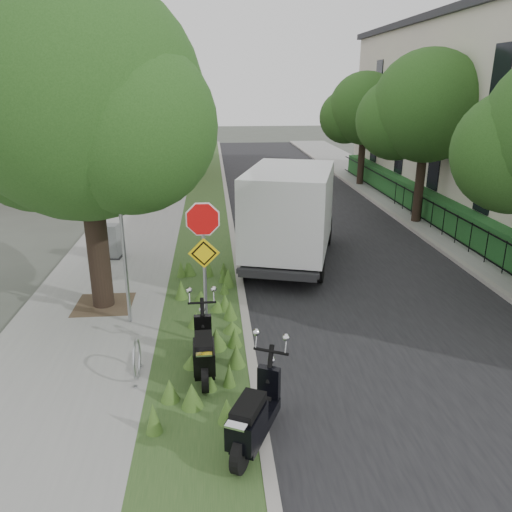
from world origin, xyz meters
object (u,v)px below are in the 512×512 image
Objects in this scene: scooter_far at (253,423)px; scooter_near at (204,356)px; sign_assembly at (204,245)px; box_truck at (292,210)px; utility_cabinet at (108,242)px.

scooter_near is at bearing 110.04° from scooter_far.
box_truck is (2.63, 5.36, -0.63)m from sign_assembly.
utility_cabinet is (-3.12, 7.19, 0.08)m from scooter_near.
sign_assembly is 2.98× the size of utility_cabinet.
sign_assembly is at bearing 102.00° from scooter_far.
sign_assembly reaches higher than utility_cabinet.
sign_assembly is 2.18m from scooter_near.
scooter_far is 8.97m from box_truck.
sign_assembly is 0.53× the size of box_truck.
box_truck is at bearing 77.50° from scooter_far.
box_truck reaches higher than utility_cabinet.
box_truck reaches higher than scooter_near.
sign_assembly reaches higher than box_truck.
sign_assembly is 6.00m from box_truck.
box_truck is at bearing 68.08° from scooter_near.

